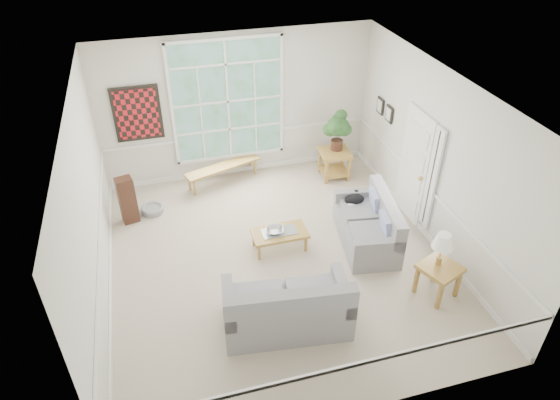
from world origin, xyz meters
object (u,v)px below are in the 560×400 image
object	(u,v)px
end_table	(334,164)
side_table	(437,280)
coffee_table	(280,240)
loveseat_right	(367,222)
loveseat_front	(287,300)

from	to	relation	value
end_table	side_table	bearing A→B (deg)	-85.67
coffee_table	end_table	bearing A→B (deg)	48.18
coffee_table	end_table	size ratio (longest dim) A/B	1.56
loveseat_right	loveseat_front	distance (m)	2.35
loveseat_front	loveseat_right	bearing A→B (deg)	44.80
loveseat_front	end_table	size ratio (longest dim) A/B	2.95
loveseat_front	side_table	distance (m)	2.40
loveseat_front	side_table	xyz separation A→B (m)	(2.39, -0.04, -0.20)
coffee_table	loveseat_right	bearing A→B (deg)	-9.62
loveseat_right	side_table	size ratio (longest dim) A/B	2.90
coffee_table	side_table	bearing A→B (deg)	-40.62
loveseat_right	loveseat_front	size ratio (longest dim) A/B	0.91
end_table	loveseat_front	bearing A→B (deg)	-120.00
loveseat_right	end_table	world-z (taller)	loveseat_right
loveseat_right	side_table	bearing A→B (deg)	-61.01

